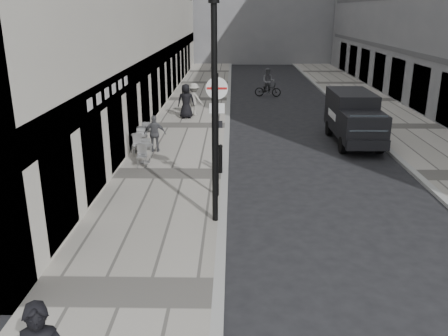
# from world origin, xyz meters

# --- Properties ---
(sidewalk) EXTENTS (4.00, 60.00, 0.12)m
(sidewalk) POSITION_xyz_m (-2.00, 18.00, 0.06)
(sidewalk) COLOR gray
(sidewalk) RESTS_ON ground
(far_sidewalk) EXTENTS (4.00, 60.00, 0.12)m
(far_sidewalk) POSITION_xyz_m (9.00, 18.00, 0.06)
(far_sidewalk) COLOR gray
(far_sidewalk) RESTS_ON ground
(sign_post) EXTENTS (0.67, 0.10, 3.88)m
(sign_post) POSITION_xyz_m (-0.20, 8.21, 2.60)
(sign_post) COLOR black
(sign_post) RESTS_ON sidewalk
(lamppost) EXTENTS (0.28, 0.28, 6.16)m
(lamppost) POSITION_xyz_m (-0.20, 6.33, 3.54)
(lamppost) COLOR black
(lamppost) RESTS_ON sidewalk
(bollard_near) EXTENTS (0.11, 0.11, 0.86)m
(bollard_near) POSITION_xyz_m (-0.17, 10.85, 0.55)
(bollard_near) COLOR black
(bollard_near) RESTS_ON sidewalk
(bollard_far) EXTENTS (0.13, 0.13, 1.00)m
(bollard_far) POSITION_xyz_m (-0.15, 10.45, 0.62)
(bollard_far) COLOR black
(bollard_far) RESTS_ON sidewalk
(panel_van) EXTENTS (1.81, 4.80, 2.26)m
(panel_van) POSITION_xyz_m (5.72, 15.12, 1.27)
(panel_van) COLOR black
(panel_van) RESTS_ON ground
(cyclist) EXTENTS (1.90, 0.92, 1.96)m
(cyclist) POSITION_xyz_m (2.74, 27.36, 0.77)
(cyclist) COLOR black
(cyclist) RESTS_ON ground
(pedestrian_a) EXTENTS (0.93, 0.43, 1.55)m
(pedestrian_a) POSITION_xyz_m (-2.95, 13.14, 0.89)
(pedestrian_a) COLOR #4D4D51
(pedestrian_a) RESTS_ON sidewalk
(pedestrian_b) EXTENTS (1.35, 1.17, 1.82)m
(pedestrian_b) POSITION_xyz_m (-1.89, 20.38, 1.03)
(pedestrian_b) COLOR #A09C93
(pedestrian_b) RESTS_ON sidewalk
(pedestrian_c) EXTENTS (0.96, 0.66, 1.88)m
(pedestrian_c) POSITION_xyz_m (-2.27, 19.68, 1.06)
(pedestrian_c) COLOR black
(pedestrian_c) RESTS_ON sidewalk
(cafe_table_near) EXTENTS (0.69, 1.57, 0.89)m
(cafe_table_near) POSITION_xyz_m (-3.60, 13.10, 0.57)
(cafe_table_near) COLOR silver
(cafe_table_near) RESTS_ON sidewalk
(cafe_table_mid) EXTENTS (0.70, 1.57, 0.89)m
(cafe_table_mid) POSITION_xyz_m (-3.60, 14.31, 0.57)
(cafe_table_mid) COLOR #B8B8BA
(cafe_table_mid) RESTS_ON sidewalk
(cafe_table_far) EXTENTS (0.66, 1.49, 0.85)m
(cafe_table_far) POSITION_xyz_m (-3.14, 11.62, 0.55)
(cafe_table_far) COLOR #B0B1B3
(cafe_table_far) RESTS_ON sidewalk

